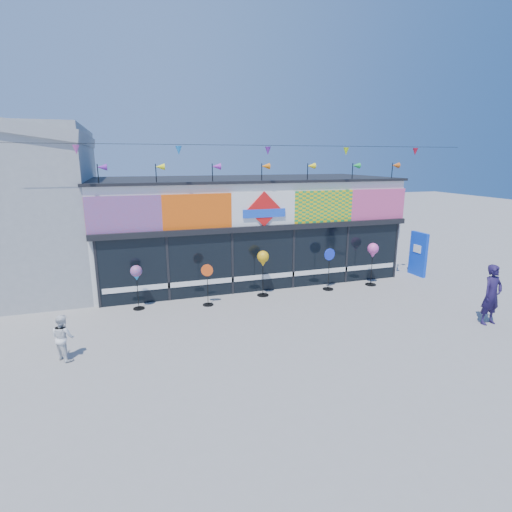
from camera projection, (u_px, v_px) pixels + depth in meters
name	position (u px, v px, depth m)	size (l,w,h in m)	color
ground	(300.00, 325.00, 11.98)	(80.00, 80.00, 0.00)	gray
kite_shop	(244.00, 227.00, 16.99)	(16.00, 5.70, 5.31)	white
blue_sign	(418.00, 254.00, 16.91)	(0.19, 0.93, 1.86)	blue
spinner_0	(136.00, 274.00, 12.99)	(0.38, 0.38, 1.50)	black
spinner_1	(208.00, 284.00, 13.44)	(0.39, 0.37, 1.44)	black
spinner_2	(263.00, 260.00, 14.25)	(0.42, 0.42, 1.68)	black
spinner_3	(329.00, 268.00, 15.05)	(0.45, 0.41, 1.60)	black
spinner_4	(373.00, 252.00, 15.48)	(0.43, 0.43, 1.69)	black
adult_man	(492.00, 295.00, 11.89)	(0.67, 0.44, 1.84)	#1B123A
child	(63.00, 337.00, 9.83)	(0.57, 0.33, 1.17)	white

